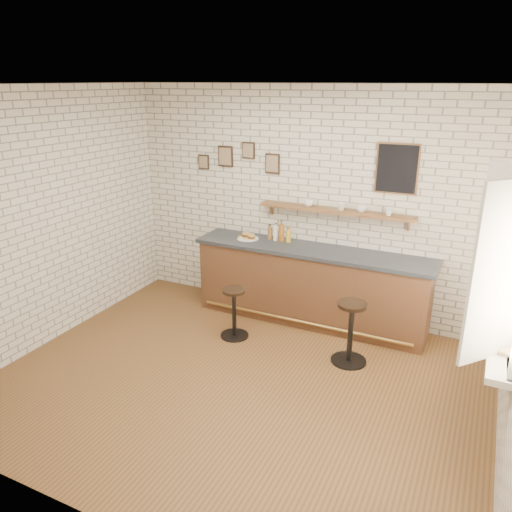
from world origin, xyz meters
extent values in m
plane|color=brown|center=(0.00, 0.00, 0.00)|extent=(5.00, 5.00, 0.00)
cube|color=#56351F|center=(0.19, 1.70, 0.48)|extent=(3.00, 0.58, 0.96)
cube|color=#2D333A|center=(0.19, 1.70, 0.98)|extent=(3.10, 0.62, 0.05)
cylinder|color=olive|center=(0.19, 1.38, 0.12)|extent=(2.79, 0.04, 0.04)
cylinder|color=white|center=(-0.73, 1.71, 1.02)|extent=(0.28, 0.28, 0.01)
cylinder|color=gold|center=(-0.67, 1.73, 1.02)|extent=(0.05, 0.05, 0.00)
cylinder|color=gold|center=(-0.70, 1.70, 1.02)|extent=(0.05, 0.05, 0.00)
cylinder|color=gold|center=(-0.83, 1.79, 1.02)|extent=(0.06, 0.06, 0.00)
cylinder|color=gold|center=(-0.70, 1.75, 1.02)|extent=(0.06, 0.06, 0.00)
cylinder|color=gold|center=(-0.84, 1.68, 1.02)|extent=(0.06, 0.06, 0.00)
cylinder|color=gold|center=(-0.67, 1.73, 1.02)|extent=(0.04, 0.04, 0.00)
cylinder|color=gold|center=(-0.75, 1.66, 1.02)|extent=(0.05, 0.05, 0.00)
cylinder|color=gold|center=(-0.84, 1.64, 1.02)|extent=(0.04, 0.04, 0.00)
cylinder|color=gold|center=(-0.87, 1.73, 1.02)|extent=(0.05, 0.05, 0.00)
cylinder|color=gold|center=(-0.68, 1.66, 1.02)|extent=(0.06, 0.06, 0.00)
cylinder|color=gold|center=(-0.83, 1.74, 1.02)|extent=(0.04, 0.04, 0.00)
cylinder|color=gold|center=(-0.70, 1.69, 1.02)|extent=(0.05, 0.05, 0.00)
cylinder|color=brown|center=(-0.45, 1.82, 1.09)|extent=(0.06, 0.06, 0.16)
cylinder|color=brown|center=(-0.45, 1.82, 1.19)|extent=(0.02, 0.02, 0.04)
cylinder|color=black|center=(-0.45, 1.82, 1.21)|extent=(0.03, 0.03, 0.01)
cylinder|color=white|center=(-0.37, 1.82, 1.10)|extent=(0.06, 0.06, 0.18)
cylinder|color=white|center=(-0.37, 1.82, 1.21)|extent=(0.02, 0.02, 0.04)
cylinder|color=black|center=(-0.37, 1.82, 1.24)|extent=(0.02, 0.02, 0.01)
cylinder|color=#975318|center=(-0.29, 1.82, 1.12)|extent=(0.07, 0.07, 0.22)
cylinder|color=#975318|center=(-0.29, 1.82, 1.26)|extent=(0.02, 0.02, 0.05)
cylinder|color=black|center=(-0.29, 1.82, 1.29)|extent=(0.03, 0.03, 0.01)
cylinder|color=gold|center=(-0.19, 1.82, 1.09)|extent=(0.06, 0.06, 0.15)
cylinder|color=gold|center=(-0.19, 1.82, 1.18)|extent=(0.03, 0.03, 0.03)
cylinder|color=maroon|center=(-0.19, 1.82, 1.20)|extent=(0.03, 0.03, 0.01)
cylinder|color=black|center=(-0.51, 0.88, 0.01)|extent=(0.35, 0.35, 0.02)
cylinder|color=black|center=(-0.51, 0.88, 0.31)|extent=(0.05, 0.05, 0.58)
cylinder|color=black|center=(-0.51, 0.88, 0.62)|extent=(0.31, 0.31, 0.04)
cylinder|color=black|center=(0.95, 0.92, 0.01)|extent=(0.41, 0.41, 0.02)
cylinder|color=black|center=(0.95, 0.92, 0.35)|extent=(0.06, 0.06, 0.67)
cylinder|color=black|center=(0.95, 0.92, 0.71)|extent=(0.42, 0.42, 0.04)
cube|color=brown|center=(0.40, 1.90, 1.48)|extent=(2.00, 0.18, 0.04)
cube|color=brown|center=(-0.50, 1.97, 1.40)|extent=(0.03, 0.04, 0.16)
cube|color=brown|center=(1.30, 1.97, 1.40)|extent=(0.03, 0.04, 0.16)
imported|color=white|center=(0.05, 1.90, 1.55)|extent=(0.16, 0.16, 0.09)
imported|color=white|center=(0.48, 1.90, 1.55)|extent=(0.14, 0.14, 0.09)
imported|color=white|center=(0.73, 1.90, 1.55)|extent=(0.14, 0.14, 0.10)
imported|color=white|center=(1.06, 1.90, 1.55)|extent=(0.11, 0.11, 0.09)
cube|color=black|center=(-1.20, 1.98, 2.05)|extent=(0.22, 0.02, 0.28)
cube|color=black|center=(-0.85, 1.98, 2.15)|extent=(0.18, 0.02, 0.22)
cube|color=black|center=(-0.50, 1.98, 2.00)|extent=(0.20, 0.02, 0.26)
cube|color=black|center=(-1.55, 1.98, 1.95)|extent=(0.16, 0.02, 0.20)
cube|color=black|center=(1.10, 1.98, 2.05)|extent=(0.46, 0.02, 0.56)
cube|color=white|center=(2.40, 0.30, 0.90)|extent=(0.20, 1.35, 0.06)
cube|color=white|center=(2.47, 0.30, 0.90)|extent=(0.05, 1.30, 0.06)
cube|color=white|center=(2.32, 0.00, 1.65)|extent=(0.40, 0.46, 1.46)
cube|color=white|center=(2.32, 0.60, 1.65)|extent=(0.40, 0.46, 1.46)
imported|color=tan|center=(2.38, 0.13, 0.94)|extent=(0.18, 0.23, 0.02)
imported|color=tan|center=(2.38, 0.16, 0.96)|extent=(0.24, 0.26, 0.02)
camera|label=1|loc=(2.14, -4.02, 3.04)|focal=35.00mm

